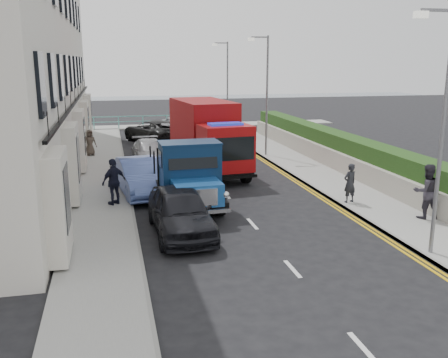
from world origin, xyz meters
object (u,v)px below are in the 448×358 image
(lamp_near, at_px, (440,121))
(parked_car_front, at_px, (180,211))
(lamp_mid, at_px, (265,89))
(pedestrian_east_near, at_px, (350,183))
(lamp_far, at_px, (226,82))
(red_lorry, at_px, (207,135))
(bedford_lorry, at_px, (189,179))

(lamp_near, bearing_deg, parked_car_front, 152.12)
(lamp_mid, relative_size, parked_car_front, 1.52)
(lamp_mid, xyz_separation_m, parked_car_front, (-6.78, -12.41, -3.21))
(lamp_mid, xyz_separation_m, pedestrian_east_near, (0.22, -10.57, -3.09))
(lamp_far, height_order, red_lorry, lamp_far)
(lamp_far, xyz_separation_m, parked_car_front, (-6.78, -22.41, -3.21))
(red_lorry, bearing_deg, lamp_near, -78.28)
(lamp_near, height_order, pedestrian_east_near, lamp_near)
(pedestrian_east_near, bearing_deg, lamp_near, 72.03)
(bedford_lorry, height_order, parked_car_front, bedford_lorry)
(red_lorry, xyz_separation_m, parked_car_front, (-2.69, -9.05, -1.14))
(lamp_near, height_order, red_lorry, lamp_near)
(lamp_mid, bearing_deg, parked_car_front, -118.63)
(bedford_lorry, distance_m, parked_car_front, 2.74)
(lamp_near, bearing_deg, lamp_mid, 90.00)
(lamp_near, bearing_deg, bedford_lorry, 134.38)
(lamp_far, distance_m, pedestrian_east_near, 20.81)
(lamp_mid, relative_size, pedestrian_east_near, 4.46)
(bedford_lorry, bearing_deg, pedestrian_east_near, -8.81)
(lamp_near, relative_size, lamp_far, 1.00)
(bedford_lorry, distance_m, red_lorry, 6.77)
(lamp_far, xyz_separation_m, red_lorry, (-4.09, -13.37, -2.07))
(bedford_lorry, bearing_deg, parked_car_front, -107.09)
(bedford_lorry, bearing_deg, lamp_near, -47.44)
(lamp_far, height_order, parked_car_front, lamp_far)
(lamp_near, relative_size, red_lorry, 0.98)
(red_lorry, xyz_separation_m, pedestrian_east_near, (4.31, -7.21, -1.02))
(lamp_far, height_order, bedford_lorry, lamp_far)
(lamp_far, bearing_deg, bedford_lorry, -107.03)
(red_lorry, bearing_deg, lamp_mid, 33.28)
(bedford_lorry, bearing_deg, lamp_far, 71.16)
(lamp_mid, distance_m, pedestrian_east_near, 11.02)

